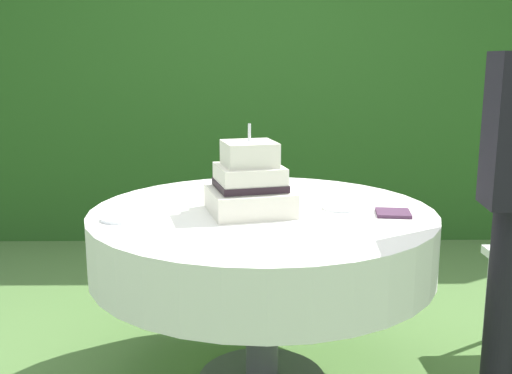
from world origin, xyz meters
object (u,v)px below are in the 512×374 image
Objects in this scene: serving_plate_near at (341,207)px; napkin_stack at (393,213)px; cake_table at (262,240)px; serving_plate_far at (120,219)px; wedding_cake at (250,184)px.

serving_plate_near is 1.13× the size of napkin_stack.
cake_table is 10.63× the size of napkin_stack.
serving_plate_near is 1.04× the size of serving_plate_far.
cake_table is 9.71× the size of serving_plate_far.
cake_table is 9.38× the size of serving_plate_near.
wedding_cake reaches higher than napkin_stack.
wedding_cake is 2.68× the size of serving_plate_far.
napkin_stack is (0.52, -0.08, 0.13)m from cake_table.
serving_plate_near is at bearing 7.81° from wedding_cake.
napkin_stack is (0.19, -0.10, 0.00)m from serving_plate_near.
cake_table is at bearing 33.49° from wedding_cake.
wedding_cake is 0.58m from napkin_stack.
napkin_stack is at bearing -8.82° from cake_table.
serving_plate_near is at bearing 3.28° from cake_table.
wedding_cake is at bearing -172.19° from serving_plate_near.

